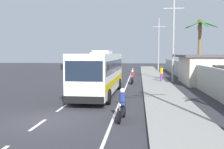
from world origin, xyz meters
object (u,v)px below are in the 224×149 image
object	(u,v)px
coach_bus_far_lane	(98,63)
pedestrian_near_kerb	(161,73)
utility_pole_mid	(173,39)
palm_second	(200,41)
motorcycle_beside_bus	(132,78)
motorcycle_trailing	(122,107)
utility_pole_far	(159,44)
coach_bus_foreground	(100,72)

from	to	relation	value
coach_bus_far_lane	pedestrian_near_kerb	bearing A→B (deg)	-48.37
utility_pole_mid	palm_second	distance (m)	4.44
coach_bus_far_lane	pedestrian_near_kerb	size ratio (longest dim) A/B	6.43
coach_bus_far_lane	palm_second	bearing A→B (deg)	-47.84
motorcycle_beside_bus	motorcycle_trailing	size ratio (longest dim) A/B	1.00
utility_pole_far	palm_second	size ratio (longest dim) A/B	1.47
coach_bus_far_lane	motorcycle_trailing	distance (m)	28.99
pedestrian_near_kerb	palm_second	xyz separation A→B (m)	(3.49, -3.67, 3.57)
motorcycle_beside_bus	utility_pole_mid	distance (m)	6.77
utility_pole_mid	motorcycle_trailing	bearing A→B (deg)	-104.85
coach_bus_foreground	palm_second	distance (m)	11.63
utility_pole_far	motorcycle_trailing	bearing A→B (deg)	-96.89
coach_bus_foreground	motorcycle_beside_bus	world-z (taller)	coach_bus_foreground
motorcycle_beside_bus	utility_pole_mid	world-z (taller)	utility_pole_mid
motorcycle_trailing	pedestrian_near_kerb	distance (m)	18.43
coach_bus_foreground	pedestrian_near_kerb	distance (m)	11.64
motorcycle_beside_bus	utility_pole_mid	bearing A→B (deg)	22.29
utility_pole_far	palm_second	world-z (taller)	utility_pole_far
pedestrian_near_kerb	coach_bus_far_lane	bearing A→B (deg)	79.10
motorcycle_trailing	palm_second	world-z (taller)	palm_second
motorcycle_trailing	pedestrian_near_kerb	xyz separation A→B (m)	(3.51, 18.09, 0.41)
coach_bus_foreground	utility_pole_far	xyz separation A→B (m)	(6.95, 30.17, 3.36)
motorcycle_beside_bus	coach_bus_far_lane	bearing A→B (deg)	115.59
coach_bus_foreground	utility_pole_mid	distance (m)	12.88
coach_bus_far_lane	motorcycle_trailing	bearing A→B (deg)	-78.73
utility_pole_mid	palm_second	world-z (taller)	utility_pole_mid
pedestrian_near_kerb	utility_pole_mid	xyz separation A→B (m)	(1.33, 0.18, 4.01)
coach_bus_far_lane	motorcycle_trailing	world-z (taller)	coach_bus_far_lane
utility_pole_mid	utility_pole_far	bearing A→B (deg)	90.65
palm_second	coach_bus_foreground	bearing A→B (deg)	-145.74
coach_bus_foreground	motorcycle_trailing	size ratio (longest dim) A/B	5.90
coach_bus_far_lane	utility_pole_far	bearing A→B (deg)	43.66
palm_second	coach_bus_far_lane	bearing A→B (deg)	132.16
pedestrian_near_kerb	motorcycle_beside_bus	bearing A→B (deg)	154.81
coach_bus_foreground	pedestrian_near_kerb	world-z (taller)	coach_bus_foreground
utility_pole_far	coach_bus_far_lane	bearing A→B (deg)	-136.34
pedestrian_near_kerb	utility_pole_far	size ratio (longest dim) A/B	0.18
motorcycle_trailing	utility_pole_mid	xyz separation A→B (m)	(4.85, 18.27, 4.42)
motorcycle_trailing	pedestrian_near_kerb	bearing A→B (deg)	79.01
coach_bus_far_lane	motorcycle_trailing	size ratio (longest dim) A/B	5.82
motorcycle_beside_bus	utility_pole_far	size ratio (longest dim) A/B	0.19
coach_bus_far_lane	coach_bus_foreground	bearing A→B (deg)	-80.71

